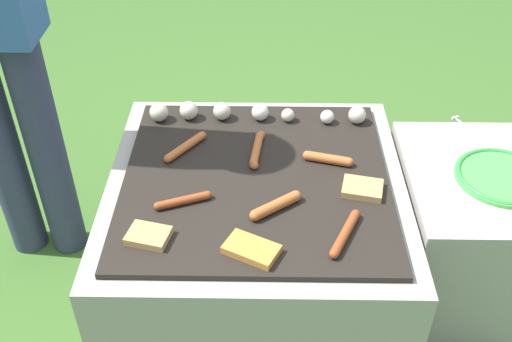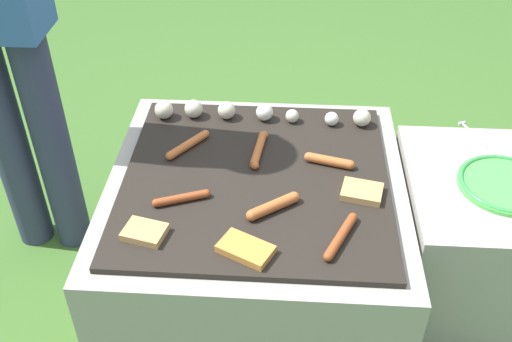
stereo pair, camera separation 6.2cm
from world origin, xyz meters
TOP-DOWN VIEW (x-y plane):
  - ground_plane at (0.00, 0.00)m, footprint 14.00×14.00m
  - grill at (0.00, 0.00)m, footprint 0.84×0.84m
  - side_ledge at (0.68, 0.02)m, footprint 0.51×0.52m
  - sausage_front_center at (0.05, -0.14)m, footprint 0.14×0.11m
  - sausage_back_left at (0.22, -0.24)m, footprint 0.09×0.17m
  - sausage_mid_left at (-0.19, -0.12)m, footprint 0.15×0.07m
  - sausage_front_left at (0.00, 0.11)m, footprint 0.04×0.17m
  - sausage_back_center at (-0.21, 0.12)m, footprint 0.11×0.14m
  - sausage_back_right at (0.21, 0.07)m, footprint 0.14×0.06m
  - bread_slice_right at (0.29, -0.06)m, footprint 0.12×0.10m
  - bread_slice_left at (-0.26, -0.25)m, footprint 0.12×0.10m
  - bread_slice_center at (-0.01, -0.29)m, footprint 0.15×0.13m
  - mushroom_row at (-0.04, 0.29)m, footprint 0.68×0.07m
  - plate_colorful at (0.68, 0.00)m, footprint 0.26×0.26m
  - fork_utensil at (0.67, 0.22)m, footprint 0.10×0.21m

SIDE VIEW (x-z plane):
  - ground_plane at x=0.00m, z-range 0.00..0.00m
  - grill at x=0.00m, z-range 0.00..0.45m
  - side_ledge at x=0.68m, z-range 0.00..0.45m
  - fork_utensil at x=0.67m, z-range 0.45..0.46m
  - plate_colorful at x=0.68m, z-range 0.45..0.47m
  - bread_slice_right at x=0.29m, z-range 0.45..0.47m
  - bread_slice_center at x=-0.01m, z-range 0.45..0.47m
  - bread_slice_left at x=-0.26m, z-range 0.45..0.47m
  - sausage_mid_left at x=-0.19m, z-range 0.45..0.47m
  - sausage_back_left at x=0.22m, z-range 0.45..0.47m
  - sausage_front_left at x=0.00m, z-range 0.45..0.47m
  - sausage_back_center at x=-0.21m, z-range 0.45..0.48m
  - sausage_back_right at x=0.21m, z-range 0.45..0.48m
  - sausage_front_center at x=0.05m, z-range 0.45..0.48m
  - mushroom_row at x=-0.04m, z-range 0.45..0.51m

